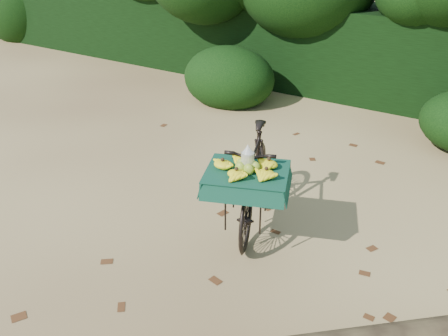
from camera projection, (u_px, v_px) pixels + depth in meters
The scene contains 6 objects.
ground at pixel (247, 257), 5.22m from camera, with size 80.00×80.00×0.00m, color #D5BD71.
vendor_bicycle at pixel (254, 178), 5.59m from camera, with size 1.37×2.06×1.20m.
hedge_backdrop at pixel (408, 58), 9.51m from camera, with size 26.00×1.80×1.80m, color black.
tree_row at pixel (372, 3), 8.73m from camera, with size 14.50×2.00×4.00m, color black, non-canonical shape.
bush_clumps at pixel (403, 113), 7.98m from camera, with size 8.80×1.70×0.90m, color black, non-canonical shape.
leaf_litter at pixel (274, 229), 5.70m from camera, with size 7.00×7.30×0.01m, color #502D15, non-canonical shape.
Camera 1 is at (2.09, -3.65, 3.25)m, focal length 38.00 mm.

